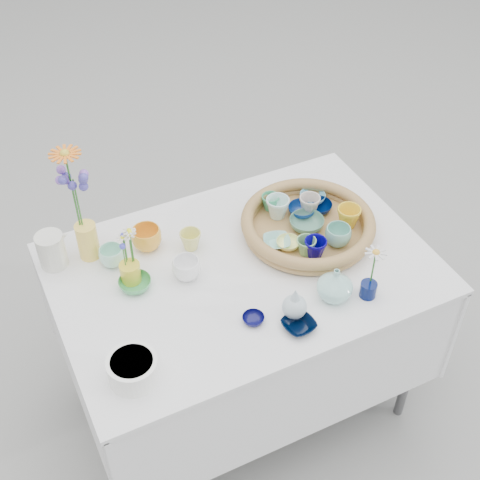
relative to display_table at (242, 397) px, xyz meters
name	(u,v)px	position (x,y,z in m)	size (l,w,h in m)	color
ground	(242,397)	(0.00, 0.00, 0.00)	(80.00, 80.00, 0.00)	gray
display_table	(242,397)	(0.00, 0.00, 0.00)	(1.26, 0.86, 0.77)	white
wicker_tray	(308,225)	(0.28, 0.05, 0.80)	(0.47, 0.47, 0.08)	#8B6344
tray_ceramic_0	(302,210)	(0.31, 0.14, 0.80)	(0.10, 0.10, 0.03)	navy
tray_ceramic_1	(318,207)	(0.37, 0.12, 0.80)	(0.10, 0.10, 0.03)	#000D34
tray_ceramic_2	(348,217)	(0.42, 0.01, 0.82)	(0.08, 0.08, 0.08)	yellow
tray_ceramic_3	(307,223)	(0.28, 0.06, 0.80)	(0.12, 0.12, 0.04)	#51826A
tray_ceramic_4	(306,247)	(0.21, -0.05, 0.81)	(0.07, 0.07, 0.06)	#78BC74
tray_ceramic_5	(277,242)	(0.15, 0.03, 0.79)	(0.09, 0.09, 0.02)	#81C3BA
tray_ceramic_6	(277,208)	(0.22, 0.16, 0.82)	(0.09, 0.09, 0.08)	silver
tray_ceramic_7	(309,205)	(0.33, 0.13, 0.82)	(0.08, 0.08, 0.07)	beige
tray_ceramic_8	(312,198)	(0.38, 0.18, 0.80)	(0.10, 0.10, 0.03)	#78C8E2
tray_ceramic_9	(315,248)	(0.23, -0.08, 0.82)	(0.08, 0.08, 0.07)	#070075
tray_ceramic_10	(288,244)	(0.18, 0.00, 0.80)	(0.08, 0.08, 0.03)	#FEFF8A
tray_ceramic_11	(338,236)	(0.34, -0.06, 0.82)	(0.09, 0.09, 0.07)	#76BCAA
tray_ceramic_12	(270,202)	(0.21, 0.21, 0.81)	(0.07, 0.07, 0.06)	#3FA36F
loose_ceramic_0	(147,239)	(-0.26, 0.23, 0.81)	(0.10, 0.10, 0.08)	gold
loose_ceramic_1	(191,240)	(-0.12, 0.16, 0.80)	(0.07, 0.07, 0.07)	#E3DF73
loose_ceramic_2	(135,284)	(-0.36, 0.07, 0.78)	(0.11, 0.11, 0.03)	#41A15A
loose_ceramic_3	(186,269)	(-0.19, 0.04, 0.80)	(0.09, 0.09, 0.07)	white
loose_ceramic_4	(253,319)	(-0.08, -0.23, 0.78)	(0.07, 0.07, 0.02)	#07083E
loose_ceramic_5	(112,256)	(-0.39, 0.21, 0.80)	(0.09, 0.09, 0.07)	#AAEBD0
loose_ceramic_6	(299,325)	(0.04, -0.32, 0.78)	(0.10, 0.10, 0.02)	black
fluted_bowl	(133,369)	(-0.48, -0.27, 0.80)	(0.15, 0.15, 0.08)	white
bud_vase_paleblue	(295,302)	(0.05, -0.26, 0.83)	(0.08, 0.08, 0.12)	#AFC4C9
bud_vase_seafoam	(335,284)	(0.20, -0.25, 0.83)	(0.11, 0.11, 0.12)	#9DD9CF
bud_vase_cobalt	(368,290)	(0.30, -0.29, 0.79)	(0.05, 0.05, 0.05)	#040F42
single_daisy	(373,267)	(0.32, -0.29, 0.88)	(0.08, 0.08, 0.14)	silver
tall_vase_yellow	(88,241)	(-0.45, 0.28, 0.83)	(0.07, 0.07, 0.14)	#FDD453
gerbera	(73,191)	(-0.46, 0.29, 1.04)	(0.12, 0.12, 0.30)	orange
hydrangea	(78,203)	(-0.45, 0.29, 0.99)	(0.07, 0.07, 0.26)	#4941A8
white_pitcher	(52,250)	(-0.57, 0.29, 0.83)	(0.13, 0.09, 0.13)	silver
daisy_cup	(130,273)	(-0.36, 0.10, 0.80)	(0.07, 0.07, 0.07)	yellow
daisy_posy	(128,248)	(-0.35, 0.11, 0.90)	(0.07, 0.07, 0.13)	silver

